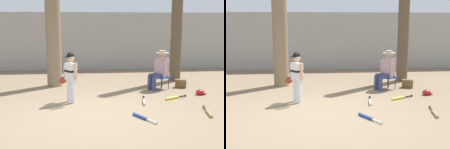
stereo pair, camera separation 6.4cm
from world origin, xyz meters
TOP-DOWN VIEW (x-y plane):
  - ground_plane at (0.00, 0.00)m, footprint 60.00×60.00m
  - concrete_back_wall at (0.00, 6.74)m, footprint 18.00×0.36m
  - tree_near_player at (-1.18, 3.28)m, footprint 0.65×0.65m
  - tree_behind_spectator at (3.01, 3.75)m, footprint 0.55×0.55m
  - young_ballplayer at (-0.58, 1.17)m, footprint 0.52×0.50m
  - folding_stool at (2.18, 2.48)m, footprint 0.54×0.54m
  - seated_spectator at (2.09, 2.44)m, footprint 0.67×0.56m
  - handbag_beside_stool at (2.82, 2.58)m, footprint 0.38×0.30m
  - bat_wood_tan at (2.53, -0.16)m, footprint 0.21×0.78m
  - bat_blue_youth at (0.97, -0.31)m, footprint 0.41×0.68m
  - bat_aluminum_silver at (1.29, 0.93)m, footprint 0.20×0.76m
  - bat_yellow_trainer at (2.16, 1.23)m, footprint 0.67×0.37m
  - batting_helmet_red at (3.06, 1.60)m, footprint 0.29×0.22m

SIDE VIEW (x-z plane):
  - ground_plane at x=0.00m, z-range 0.00..0.00m
  - bat_aluminum_silver at x=1.29m, z-range 0.00..0.07m
  - bat_wood_tan at x=2.53m, z-range 0.00..0.07m
  - bat_yellow_trainer at x=2.16m, z-range 0.00..0.07m
  - bat_blue_youth at x=0.97m, z-range 0.00..0.07m
  - batting_helmet_red at x=3.06m, z-range -0.01..0.15m
  - handbag_beside_stool at x=2.82m, z-range 0.00..0.26m
  - folding_stool at x=2.18m, z-range 0.16..0.57m
  - seated_spectator at x=2.09m, z-range 0.04..1.24m
  - young_ballplayer at x=-0.58m, z-range 0.09..1.40m
  - concrete_back_wall at x=0.00m, z-range 0.00..2.50m
  - tree_behind_spectator at x=3.01m, z-range -0.27..4.92m
  - tree_near_player at x=-1.18m, z-range -0.31..5.64m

